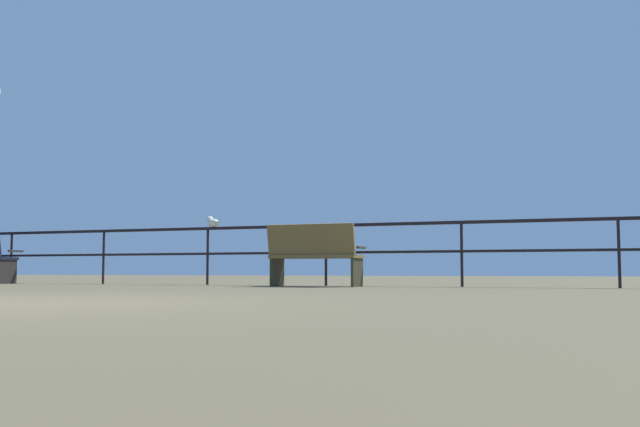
# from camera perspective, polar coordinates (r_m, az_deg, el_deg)

# --- Properties ---
(pier_railing) EXTENTS (22.03, 0.05, 1.00)m
(pier_railing) POSITION_cam_1_polar(r_m,az_deg,el_deg) (12.00, 0.46, -2.04)
(pier_railing) COLOR black
(pier_railing) RESTS_ON ground_plane
(bench_near_left) EXTENTS (1.41, 0.68, 0.95)m
(bench_near_left) POSITION_cam_1_polar(r_m,az_deg,el_deg) (11.33, -0.47, -3.06)
(bench_near_left) COLOR brown
(bench_near_left) RESTS_ON ground_plane
(seagull_on_rail) EXTENTS (0.38, 0.26, 0.19)m
(seagull_on_rail) POSITION_cam_1_polar(r_m,az_deg,el_deg) (12.94, -8.25, -0.66)
(seagull_on_rail) COLOR silver
(seagull_on_rail) RESTS_ON pier_railing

